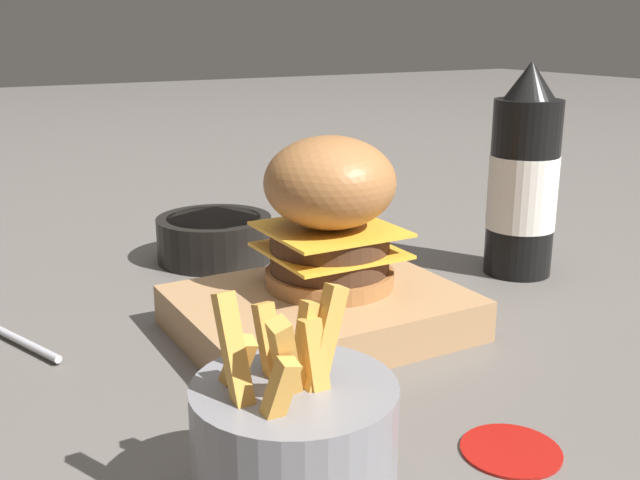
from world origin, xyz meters
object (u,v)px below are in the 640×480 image
object	(u,v)px
serving_board	(320,313)
fries_basket	(294,449)
burger	(331,211)
side_bowl	(215,237)
ketchup_bottle	(525,182)

from	to	relation	value
serving_board	fries_basket	world-z (taller)	fries_basket
burger	fries_basket	bearing A→B (deg)	55.69
serving_board	fries_basket	xyz separation A→B (m)	(0.14, 0.22, 0.03)
side_bowl	burger	bearing A→B (deg)	95.07
burger	side_bowl	world-z (taller)	burger
side_bowl	serving_board	bearing A→B (deg)	90.25
serving_board	fries_basket	size ratio (longest dim) A/B	1.79
burger	serving_board	bearing A→B (deg)	36.35
ketchup_bottle	fries_basket	world-z (taller)	ketchup_bottle
serving_board	ketchup_bottle	xyz separation A→B (m)	(-0.28, -0.04, 0.09)
fries_basket	side_bowl	bearing A→B (deg)	-106.62
side_bowl	fries_basket	bearing A→B (deg)	73.38
fries_basket	side_bowl	size ratio (longest dim) A/B	1.03
serving_board	burger	world-z (taller)	burger
ketchup_bottle	side_bowl	distance (m)	0.36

